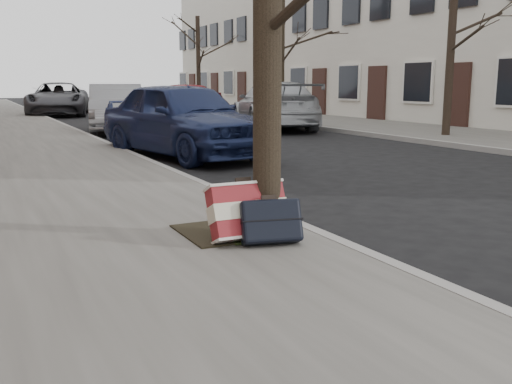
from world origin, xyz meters
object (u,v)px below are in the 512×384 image
suitcase_navy (271,221)px  car_near_mid (116,108)px  suitcase_red (248,212)px  car_near_front (184,119)px

suitcase_navy → car_near_mid: 13.52m
suitcase_navy → car_near_mid: car_near_mid is taller
suitcase_navy → suitcase_red: bearing=137.0°
suitcase_navy → car_near_front: 7.00m
suitcase_red → car_near_front: bearing=76.7°
suitcase_red → car_near_front: size_ratio=0.15×
car_near_mid → suitcase_red: bearing=-86.4°
car_near_front → car_near_mid: 6.60m
suitcase_red → car_near_mid: size_ratio=0.15×
suitcase_red → suitcase_navy: bearing=-54.9°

